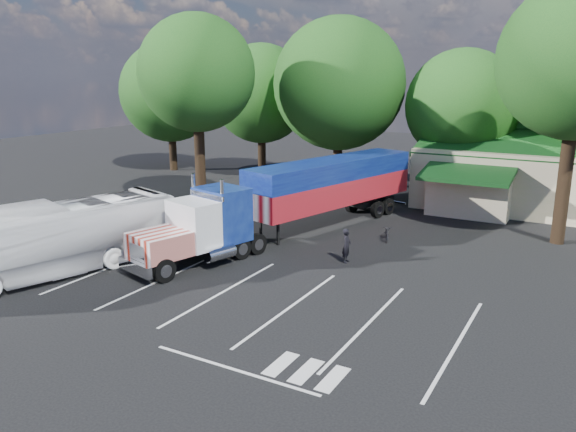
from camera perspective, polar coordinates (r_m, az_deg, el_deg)
The scene contains 11 objects.
ground at distance 28.51m, azimuth 0.52°, elevation -3.77°, with size 120.00×120.00×0.00m, color black.
tree_row_a at distance 53.41m, azimuth -11.91°, elevation 12.21°, with size 9.00×9.00×11.68m.
tree_row_b at distance 49.07m, azimuth -2.74°, elevation 12.30°, with size 8.40×8.40×11.35m.
tree_row_c at distance 43.84m, azimuth 5.22°, elevation 13.20°, with size 10.00×10.00×13.05m.
tree_row_d at distance 42.27m, azimuth 17.30°, elevation 10.61°, with size 8.00×8.00×10.60m.
tree_near_left at distance 37.95m, azimuth -9.27°, elevation 14.08°, with size 7.60×7.60×12.65m.
semi_truck at distance 31.47m, azimuth 1.47°, elevation 2.37°, with size 7.41×19.65×4.13m.
woman at distance 27.02m, azimuth 5.97°, elevation -3.01°, with size 0.61×0.40×1.67m, color black.
bicycle at distance 31.07m, azimuth 10.02°, elevation -1.66°, with size 0.55×1.58×0.83m, color black.
tour_bus at distance 27.24m, azimuth -22.89°, elevation -2.19°, with size 2.76×11.78×3.28m, color white.
silver_sedan at distance 38.94m, azimuth 20.96°, elevation 1.33°, with size 1.55×4.44×1.46m, color #B6B9BE.
Camera 1 is at (13.11, -23.72, 8.85)m, focal length 35.00 mm.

